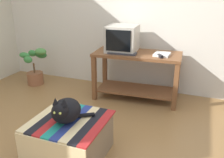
# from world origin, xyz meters

# --- Properties ---
(back_wall) EXTENTS (8.00, 0.10, 2.60)m
(back_wall) POSITION_xyz_m (0.00, 2.05, 1.30)
(back_wall) COLOR silver
(back_wall) RESTS_ON ground_plane
(desk) EXTENTS (1.27, 0.64, 0.70)m
(desk) POSITION_xyz_m (0.18, 1.60, 0.47)
(desk) COLOR brown
(desk) RESTS_ON ground_plane
(tv_monitor) EXTENTS (0.45, 0.49, 0.37)m
(tv_monitor) POSITION_xyz_m (-0.06, 1.63, 0.88)
(tv_monitor) COLOR #BCB7A8
(tv_monitor) RESTS_ON desk
(keyboard) EXTENTS (0.41, 0.18, 0.02)m
(keyboard) POSITION_xyz_m (-0.00, 1.46, 0.71)
(keyboard) COLOR #333338
(keyboard) RESTS_ON desk
(book) EXTENTS (0.21, 0.25, 0.03)m
(book) POSITION_xyz_m (0.53, 1.58, 0.72)
(book) COLOR white
(book) RESTS_ON desk
(ottoman_with_blanket) EXTENTS (0.69, 0.69, 0.39)m
(ottoman_with_blanket) POSITION_xyz_m (-0.05, 0.05, 0.20)
(ottoman_with_blanket) COLOR #7A664C
(ottoman_with_blanket) RESTS_ON ground_plane
(cat) EXTENTS (0.37, 0.39, 0.29)m
(cat) POSITION_xyz_m (-0.06, 0.02, 0.51)
(cat) COLOR black
(cat) RESTS_ON ottoman_with_blanket
(potted_plant) EXTENTS (0.47, 0.40, 0.64)m
(potted_plant) POSITION_xyz_m (-1.59, 1.53, 0.28)
(potted_plant) COLOR brown
(potted_plant) RESTS_ON ground_plane
(stapler) EXTENTS (0.09, 0.11, 0.04)m
(stapler) POSITION_xyz_m (0.53, 1.46, 0.72)
(stapler) COLOR black
(stapler) RESTS_ON desk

